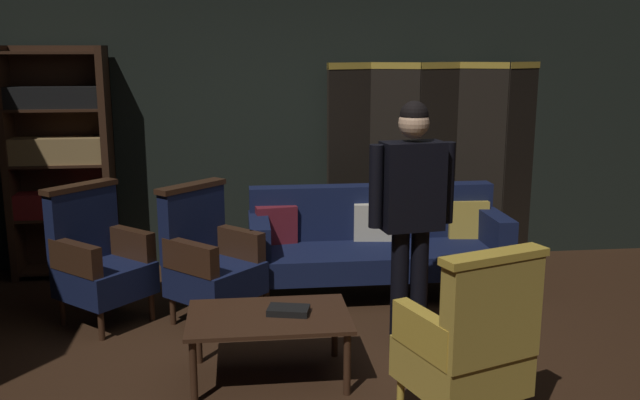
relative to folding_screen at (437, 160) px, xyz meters
The scene contains 11 objects.
ground_plane 2.80m from the folding_screen, 119.56° to the right, with size 10.00×10.00×0.00m, color #331E11.
back_wall 1.37m from the folding_screen, behind, with size 7.20×0.10×2.80m, color black.
folding_screen is the anchor object (origin of this frame).
bookshelf 3.45m from the folding_screen, behind, with size 0.90×0.32×2.05m.
velvet_couch 1.24m from the folding_screen, 131.93° to the right, with size 2.12×0.78×0.88m.
coffee_table 2.96m from the folding_screen, 126.31° to the right, with size 1.00×0.64×0.42m.
armchair_gilt_accent 3.16m from the folding_screen, 102.55° to the right, with size 0.74×0.74×1.04m.
armchair_wing_left 3.23m from the folding_screen, 156.98° to the right, with size 0.82×0.82×1.04m.
armchair_wing_right 2.55m from the folding_screen, 147.78° to the right, with size 0.82×0.82×1.04m.
standing_figure 2.17m from the folding_screen, 110.38° to the right, with size 0.58×0.27×1.70m.
book_black_cloth 2.87m from the folding_screen, 124.38° to the right, with size 0.25×0.15×0.04m, color black.
Camera 1 is at (-0.57, -4.10, 2.03)m, focal length 39.07 mm.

